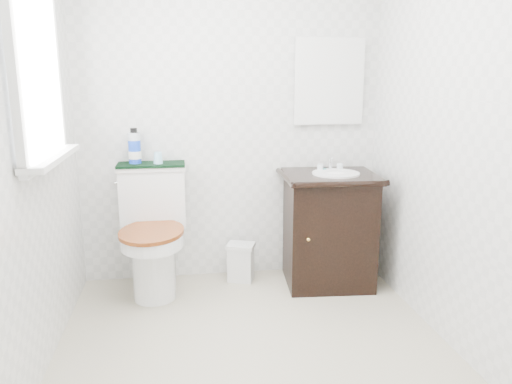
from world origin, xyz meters
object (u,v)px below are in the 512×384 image
object	(u,v)px
trash_bin	(241,262)
mouthwash_bottle	(135,147)
toilet	(154,239)
vanity	(329,226)
cup	(158,158)

from	to	relation	value
trash_bin	mouthwash_bottle	world-z (taller)	mouthwash_bottle
toilet	trash_bin	bearing A→B (deg)	6.86
vanity	cup	xyz separation A→B (m)	(-1.20, 0.16, 0.50)
vanity	mouthwash_bottle	bearing A→B (deg)	171.41
trash_bin	cup	world-z (taller)	cup
toilet	vanity	world-z (taller)	vanity
mouthwash_bottle	vanity	bearing A→B (deg)	-8.59
cup	vanity	bearing A→B (deg)	-7.77
vanity	trash_bin	size ratio (longest dim) A/B	3.22
toilet	vanity	xyz separation A→B (m)	(1.25, -0.06, 0.05)
vanity	mouthwash_bottle	xyz separation A→B (m)	(-1.36, 0.20, 0.58)
toilet	mouthwash_bottle	bearing A→B (deg)	126.79
mouthwash_bottle	cup	bearing A→B (deg)	-14.62
mouthwash_bottle	cup	size ratio (longest dim) A/B	3.04
cup	trash_bin	bearing A→B (deg)	-2.86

